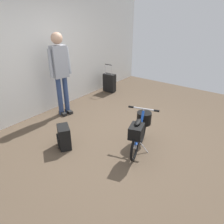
% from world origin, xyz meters
% --- Properties ---
extents(ground_plane, '(7.56, 7.56, 0.00)m').
position_xyz_m(ground_plane, '(0.00, 0.00, 0.00)').
color(ground_plane, brown).
extents(back_wall, '(7.56, 0.10, 3.03)m').
position_xyz_m(back_wall, '(0.00, 2.21, 1.52)').
color(back_wall, white).
rests_on(back_wall, ground_plane).
extents(folding_bike_foreground, '(0.97, 0.52, 0.71)m').
position_xyz_m(folding_bike_foreground, '(0.01, -0.40, 0.39)').
color(folding_bike_foreground, black).
rests_on(folding_bike_foreground, ground_plane).
extents(visitor_near_wall, '(0.53, 0.32, 1.81)m').
position_xyz_m(visitor_near_wall, '(0.16, 1.72, 1.06)').
color(visitor_near_wall, navy).
rests_on(visitor_near_wall, ground_plane).
extents(rolling_suitcase, '(0.20, 0.37, 0.83)m').
position_xyz_m(rolling_suitcase, '(1.96, 1.77, 0.28)').
color(rolling_suitcase, black).
rests_on(rolling_suitcase, ground_plane).
extents(backpack_on_floor, '(0.33, 0.37, 0.40)m').
position_xyz_m(backpack_on_floor, '(-0.75, 0.67, 0.20)').
color(backpack_on_floor, black).
rests_on(backpack_on_floor, ground_plane).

